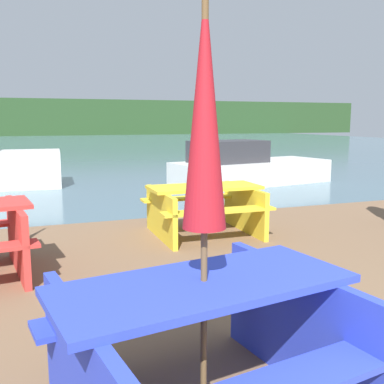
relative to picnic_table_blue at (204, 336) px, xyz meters
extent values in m
cube|color=slate|center=(1.25, 30.18, -0.48)|extent=(60.00, 50.00, 0.00)
cube|color=#284723|center=(1.25, 50.18, 1.52)|extent=(80.00, 1.60, 4.00)
cube|color=blue|center=(0.00, 0.00, 0.30)|extent=(1.74, 0.95, 0.04)
cube|color=blue|center=(-0.09, 0.54, -0.02)|extent=(1.68, 0.54, 0.04)
cube|color=blue|center=(0.68, 0.11, -0.10)|extent=(0.29, 1.37, 0.75)
cube|color=red|center=(-1.03, 2.99, -0.10)|extent=(0.26, 1.38, 0.75)
cube|color=yellow|center=(1.50, 3.80, 0.23)|extent=(1.60, 0.71, 0.04)
cube|color=yellow|center=(1.50, 3.25, -0.02)|extent=(1.60, 0.29, 0.04)
cube|color=yellow|center=(1.51, 4.35, -0.02)|extent=(1.60, 0.29, 0.04)
cube|color=yellow|center=(0.85, 3.81, -0.13)|extent=(0.08, 1.38, 0.68)
cube|color=yellow|center=(2.16, 3.79, -0.13)|extent=(0.08, 1.38, 0.68)
cylinder|color=brown|center=(0.00, 0.00, 0.70)|extent=(0.04, 0.04, 2.35)
cone|color=#A81923|center=(0.00, 0.00, 1.25)|extent=(0.23, 0.23, 1.26)
cylinder|color=brown|center=(1.50, 3.80, 0.76)|extent=(0.04, 0.04, 2.47)
cone|color=#195128|center=(1.50, 3.80, 1.40)|extent=(0.30, 0.30, 1.19)
cube|color=silver|center=(4.65, 8.37, -0.17)|extent=(4.46, 2.29, 0.60)
cube|color=#333338|center=(3.90, 8.23, 0.40)|extent=(2.04, 1.40, 0.55)
camera|label=1|loc=(-0.86, -2.18, 1.19)|focal=42.00mm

